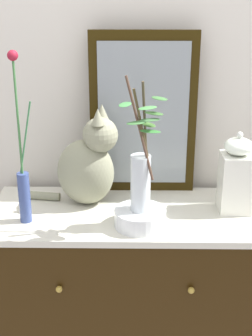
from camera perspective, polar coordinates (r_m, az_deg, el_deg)
The scene contains 8 objects.
wall_back at distance 2.02m, azimuth 0.13°, elevation 10.22°, with size 4.40×0.08×2.60m, color silver.
sideboard at distance 2.09m, azimuth -0.00°, elevation -15.69°, with size 1.06×0.49×0.86m.
mirror_leaning at distance 1.95m, azimuth 2.04°, elevation 6.34°, with size 0.43×0.03×0.66m.
cat_sitting at distance 1.88m, azimuth -4.49°, elevation 0.46°, with size 0.39×0.20×0.40m.
vase_slim_green at distance 1.76m, azimuth -12.06°, elevation -1.23°, with size 0.07×0.04×0.62m.
bowl_porcelain at distance 1.75m, azimuth 1.68°, elevation -5.89°, with size 0.19×0.19×0.06m, color white.
vase_glass_clear at distance 1.67m, azimuth 1.81°, elevation -0.71°, with size 0.17×0.17×0.48m.
jar_lidded_porcelain at distance 1.87m, azimuth 12.89°, elevation -0.93°, with size 0.12×0.12×0.32m.
Camera 1 is at (0.02, -1.67, 1.69)m, focal length 51.61 mm.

